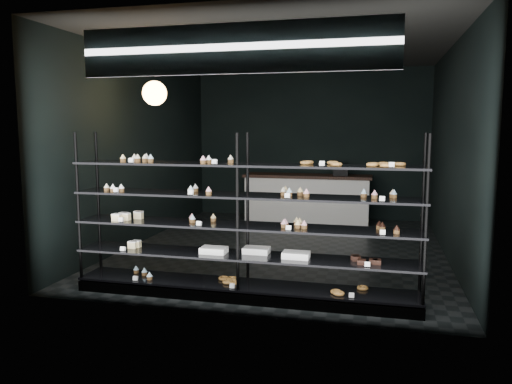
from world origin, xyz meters
TOP-DOWN VIEW (x-y plane):
  - room at (0.00, 0.00)m, footprint 5.01×6.01m
  - display_shelf at (-0.05, -2.45)m, footprint 4.00×0.50m
  - signage at (0.00, -2.93)m, footprint 3.30×0.05m
  - pendant_lamp at (-1.68, -1.18)m, footprint 0.34×0.34m
  - service_counter at (0.03, 2.50)m, footprint 2.66×0.65m

SIDE VIEW (x-z plane):
  - service_counter at x=0.03m, z-range -0.11..1.12m
  - display_shelf at x=-0.05m, z-range -0.33..1.58m
  - room at x=0.00m, z-range 0.00..3.20m
  - pendant_lamp at x=-1.68m, z-range 2.00..2.90m
  - signage at x=0.00m, z-range 2.50..3.00m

